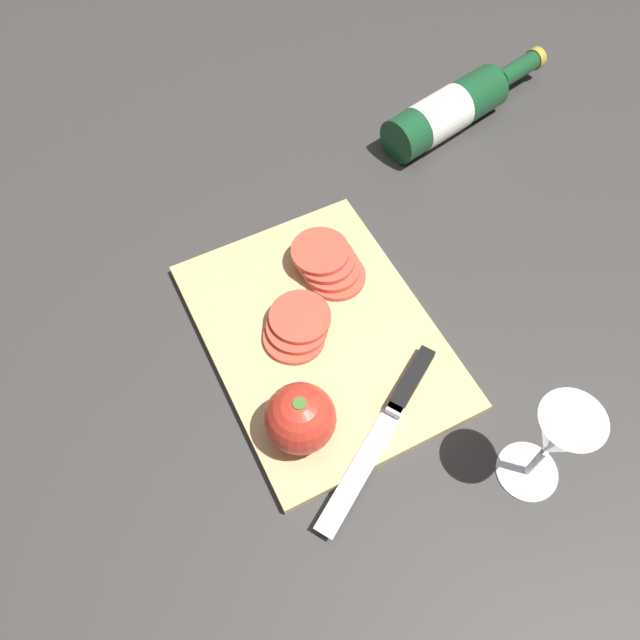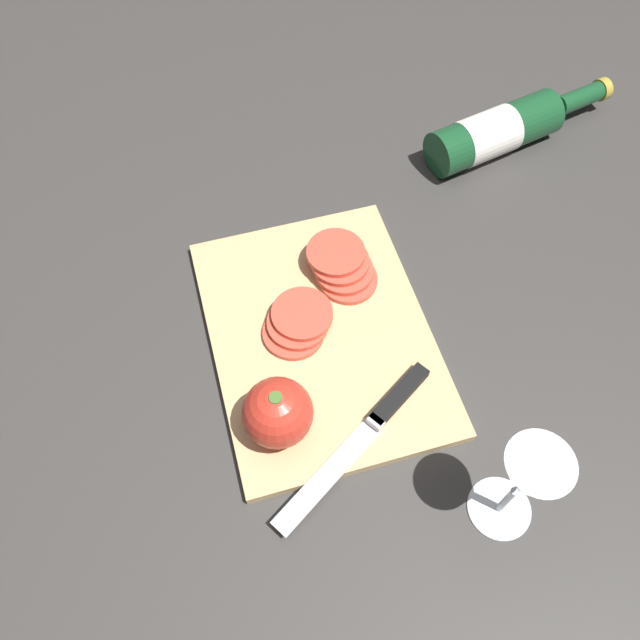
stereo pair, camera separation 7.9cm
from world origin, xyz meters
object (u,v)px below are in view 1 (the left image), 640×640
object	(u,v)px
whole_tomato	(300,418)
tomato_slice_stack_near	(297,327)
wine_bottle	(451,110)
knife	(399,401)
wine_glass	(556,439)
tomato_slice_stack_far	(328,264)

from	to	relation	value
whole_tomato	tomato_slice_stack_near	world-z (taller)	whole_tomato
wine_bottle	tomato_slice_stack_near	xyz separation A→B (m)	(-0.25, 0.40, -0.01)
whole_tomato	knife	size ratio (longest dim) A/B	0.36
whole_tomato	wine_glass	bearing A→B (deg)	-126.24
wine_bottle	knife	xyz separation A→B (m)	(-0.40, 0.33, -0.02)
wine_bottle	wine_glass	size ratio (longest dim) A/B	2.13
wine_bottle	tomato_slice_stack_far	xyz separation A→B (m)	(-0.18, 0.32, -0.01)
whole_tomato	knife	distance (m)	0.13
wine_glass	knife	size ratio (longest dim) A/B	0.68
wine_bottle	knife	size ratio (longest dim) A/B	1.46
wine_glass	tomato_slice_stack_near	distance (m)	0.34
wine_bottle	tomato_slice_stack_near	world-z (taller)	wine_bottle
wine_bottle	tomato_slice_stack_far	distance (m)	0.37
whole_tomato	tomato_slice_stack_far	size ratio (longest dim) A/B	0.75
tomato_slice_stack_far	wine_glass	bearing A→B (deg)	-167.38
wine_glass	whole_tomato	xyz separation A→B (m)	(0.16, 0.22, -0.05)
knife	tomato_slice_stack_far	xyz separation A→B (m)	(0.22, -0.02, 0.01)
knife	tomato_slice_stack_near	bearing A→B (deg)	-98.09
wine_glass	wine_bottle	bearing A→B (deg)	-23.80
wine_glass	whole_tomato	world-z (taller)	wine_glass
knife	tomato_slice_stack_near	size ratio (longest dim) A/B	2.42
knife	wine_glass	bearing A→B (deg)	92.24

